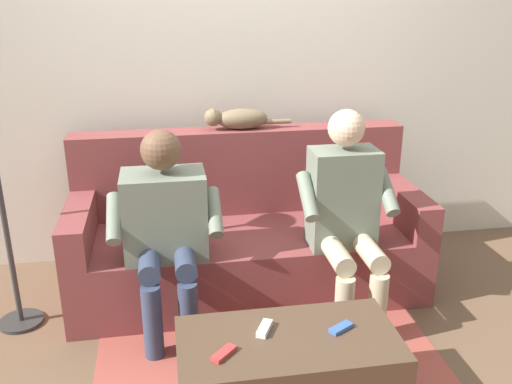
{
  "coord_description": "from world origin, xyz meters",
  "views": [
    {
      "loc": [
        0.46,
        2.97,
        1.79
      ],
      "look_at": [
        0.0,
        0.21,
        0.75
      ],
      "focal_mm": 39.62,
      "sensor_mm": 36.0,
      "label": 1
    }
  ],
  "objects_px": {
    "coffee_table": "(288,377)",
    "person_right_seated": "(165,222)",
    "remote_white": "(264,329)",
    "person_left_seated": "(346,209)",
    "cat_on_backrest": "(238,119)",
    "couch": "(246,236)",
    "remote_blue": "(341,328)",
    "remote_red": "(224,353)"
  },
  "relations": [
    {
      "from": "coffee_table",
      "to": "remote_blue",
      "type": "distance_m",
      "value": 0.31
    },
    {
      "from": "coffee_table",
      "to": "person_left_seated",
      "type": "xyz_separation_m",
      "value": [
        -0.48,
        -0.76,
        0.44
      ]
    },
    {
      "from": "couch",
      "to": "person_right_seated",
      "type": "relative_size",
      "value": 1.89
    },
    {
      "from": "person_right_seated",
      "to": "remote_white",
      "type": "xyz_separation_m",
      "value": [
        -0.39,
        0.75,
        -0.2
      ]
    },
    {
      "from": "remote_white",
      "to": "couch",
      "type": "bearing_deg",
      "value": 22.18
    },
    {
      "from": "coffee_table",
      "to": "person_right_seated",
      "type": "height_order",
      "value": "person_right_seated"
    },
    {
      "from": "couch",
      "to": "person_right_seated",
      "type": "height_order",
      "value": "person_right_seated"
    },
    {
      "from": "remote_blue",
      "to": "couch",
      "type": "bearing_deg",
      "value": -108.77
    },
    {
      "from": "person_left_seated",
      "to": "cat_on_backrest",
      "type": "height_order",
      "value": "person_left_seated"
    },
    {
      "from": "couch",
      "to": "remote_blue",
      "type": "relative_size",
      "value": 18.82
    },
    {
      "from": "person_right_seated",
      "to": "cat_on_backrest",
      "type": "bearing_deg",
      "value": -126.79
    },
    {
      "from": "coffee_table",
      "to": "remote_white",
      "type": "relative_size",
      "value": 8.04
    },
    {
      "from": "couch",
      "to": "person_left_seated",
      "type": "relative_size",
      "value": 1.77
    },
    {
      "from": "person_left_seated",
      "to": "cat_on_backrest",
      "type": "bearing_deg",
      "value": -54.13
    },
    {
      "from": "coffee_table",
      "to": "person_right_seated",
      "type": "bearing_deg",
      "value": -59.3
    },
    {
      "from": "coffee_table",
      "to": "remote_blue",
      "type": "height_order",
      "value": "remote_blue"
    },
    {
      "from": "person_right_seated",
      "to": "remote_blue",
      "type": "relative_size",
      "value": 9.95
    },
    {
      "from": "person_left_seated",
      "to": "cat_on_backrest",
      "type": "distance_m",
      "value": 0.92
    },
    {
      "from": "remote_white",
      "to": "person_left_seated",
      "type": "bearing_deg",
      "value": -12.51
    },
    {
      "from": "coffee_table",
      "to": "remote_red",
      "type": "xyz_separation_m",
      "value": [
        0.28,
        0.07,
        0.21
      ]
    },
    {
      "from": "cat_on_backrest",
      "to": "person_right_seated",
      "type": "bearing_deg",
      "value": 53.21
    },
    {
      "from": "person_left_seated",
      "to": "coffee_table",
      "type": "bearing_deg",
      "value": 57.7
    },
    {
      "from": "coffee_table",
      "to": "couch",
      "type": "bearing_deg",
      "value": -90.0
    },
    {
      "from": "person_left_seated",
      "to": "remote_white",
      "type": "xyz_separation_m",
      "value": [
        0.57,
        0.7,
        -0.22
      ]
    },
    {
      "from": "coffee_table",
      "to": "person_right_seated",
      "type": "relative_size",
      "value": 0.85
    },
    {
      "from": "person_left_seated",
      "to": "cat_on_backrest",
      "type": "xyz_separation_m",
      "value": [
        0.49,
        -0.68,
        0.36
      ]
    },
    {
      "from": "coffee_table",
      "to": "remote_red",
      "type": "bearing_deg",
      "value": 14.9
    },
    {
      "from": "cat_on_backrest",
      "to": "remote_white",
      "type": "height_order",
      "value": "cat_on_backrest"
    },
    {
      "from": "remote_red",
      "to": "remote_white",
      "type": "bearing_deg",
      "value": 170.53
    },
    {
      "from": "coffee_table",
      "to": "person_right_seated",
      "type": "distance_m",
      "value": 1.03
    },
    {
      "from": "coffee_table",
      "to": "remote_blue",
      "type": "relative_size",
      "value": 8.43
    },
    {
      "from": "remote_blue",
      "to": "cat_on_backrest",
      "type": "bearing_deg",
      "value": -110.25
    },
    {
      "from": "person_left_seated",
      "to": "remote_red",
      "type": "distance_m",
      "value": 1.16
    },
    {
      "from": "coffee_table",
      "to": "remote_blue",
      "type": "bearing_deg",
      "value": -175.73
    },
    {
      "from": "coffee_table",
      "to": "cat_on_backrest",
      "type": "relative_size",
      "value": 1.71
    },
    {
      "from": "remote_blue",
      "to": "coffee_table",
      "type": "bearing_deg",
      "value": -25.56
    },
    {
      "from": "coffee_table",
      "to": "remote_white",
      "type": "distance_m",
      "value": 0.24
    },
    {
      "from": "couch",
      "to": "person_left_seated",
      "type": "bearing_deg",
      "value": 137.98
    },
    {
      "from": "couch",
      "to": "remote_red",
      "type": "height_order",
      "value": "couch"
    },
    {
      "from": "couch",
      "to": "remote_blue",
      "type": "height_order",
      "value": "couch"
    },
    {
      "from": "person_left_seated",
      "to": "person_right_seated",
      "type": "xyz_separation_m",
      "value": [
        0.97,
        -0.05,
        -0.03
      ]
    },
    {
      "from": "person_left_seated",
      "to": "person_right_seated",
      "type": "bearing_deg",
      "value": -2.93
    }
  ]
}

